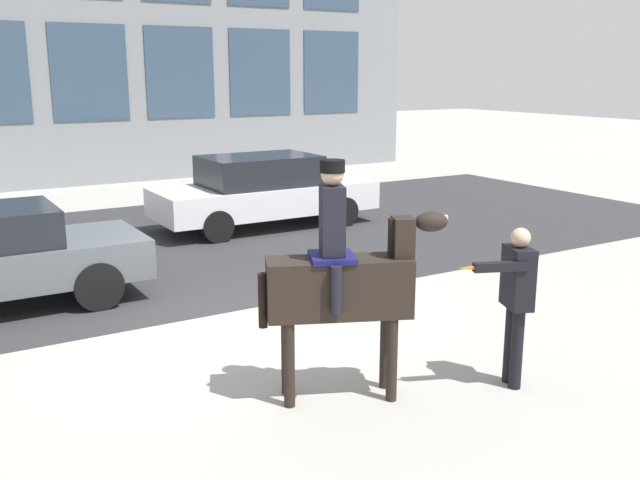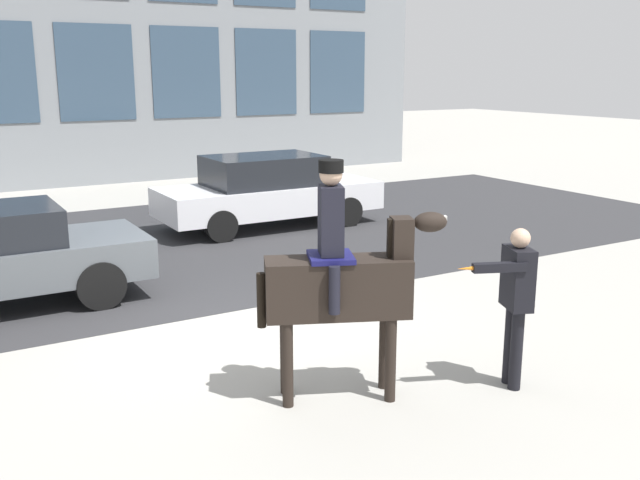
% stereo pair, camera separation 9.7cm
% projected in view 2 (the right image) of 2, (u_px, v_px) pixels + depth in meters
% --- Properties ---
extents(ground_plane, '(80.00, 80.00, 0.00)m').
position_uv_depth(ground_plane, '(243.00, 323.00, 9.37)').
color(ground_plane, '#9E9B93').
extents(road_surface, '(24.25, 8.50, 0.01)m').
position_uv_depth(road_surface, '(139.00, 248.00, 13.36)').
color(road_surface, '#2D2D30').
rests_on(road_surface, ground_plane).
extents(mounted_horse_lead, '(1.77, 1.00, 2.42)m').
position_uv_depth(mounted_horse_lead, '(342.00, 279.00, 6.99)').
color(mounted_horse_lead, black).
rests_on(mounted_horse_lead, ground_plane).
extents(pedestrian_bystander, '(0.91, 0.45, 1.70)m').
position_uv_depth(pedestrian_bystander, '(516.00, 295.00, 7.28)').
color(pedestrian_bystander, black).
rests_on(pedestrian_bystander, ground_plane).
extents(street_car_far_lane, '(4.67, 1.88, 1.52)m').
position_uv_depth(street_car_far_lane, '(268.00, 190.00, 15.05)').
color(street_car_far_lane, silver).
rests_on(street_car_far_lane, ground_plane).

